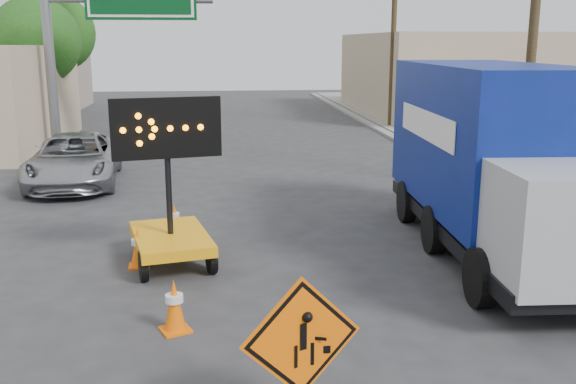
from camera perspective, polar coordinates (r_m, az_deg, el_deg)
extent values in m
cube|color=gray|center=(23.40, 12.86, 2.87)|extent=(0.40, 60.00, 0.12)
cube|color=gray|center=(24.24, 18.02, 2.94)|extent=(4.00, 60.00, 0.15)
cube|color=tan|center=(39.17, 14.06, 10.13)|extent=(10.00, 14.00, 4.60)
cylinder|color=slate|center=(25.53, -20.39, 10.77)|extent=(0.36, 0.36, 6.80)
cylinder|color=slate|center=(25.01, -13.87, 16.22)|extent=(6.00, 0.20, 0.20)
cylinder|color=slate|center=(33.77, -20.61, 13.01)|extent=(0.44, 0.44, 9.00)
cylinder|color=#48361F|center=(18.75, 21.00, 13.52)|extent=(0.26, 0.26, 9.00)
cylinder|color=#48361F|center=(31.89, 9.36, 13.70)|extent=(0.26, 0.26, 9.00)
cylinder|color=#48361F|center=(29.87, -21.09, 7.52)|extent=(0.28, 0.28, 3.25)
sphere|color=#194D16|center=(29.77, -21.50, 12.41)|extent=(3.71, 3.71, 3.71)
cylinder|color=#48361F|center=(37.84, -19.54, 8.91)|extent=(0.28, 0.28, 3.58)
sphere|color=#194D16|center=(37.77, -19.87, 13.16)|extent=(4.10, 4.10, 4.10)
cube|color=#FF6505|center=(6.84, 1.20, -12.82)|extent=(1.31, 0.37, 1.35)
cube|color=black|center=(6.84, 1.20, -12.82)|extent=(1.22, 0.33, 1.26)
cube|color=orange|center=(12.34, -10.37, -4.08)|extent=(1.78, 2.45, 0.20)
cylinder|color=black|center=(12.03, -10.62, 1.72)|extent=(0.11, 0.11, 2.43)
cube|color=black|center=(11.89, -10.79, 5.64)|extent=(1.97, 0.54, 1.11)
imported|color=#A6A7AD|center=(19.96, -18.43, 2.76)|extent=(2.90, 5.49, 1.47)
cube|color=black|center=(13.23, 17.69, -2.96)|extent=(2.71, 7.79, 0.29)
cube|color=navy|center=(13.58, 16.90, 4.75)|extent=(2.72, 6.07, 2.88)
cube|color=#FF6505|center=(9.71, -9.96, -11.96)|extent=(0.53, 0.53, 0.03)
cone|color=#FF6505|center=(9.55, -10.06, -9.79)|extent=(0.32, 0.32, 0.77)
cylinder|color=silver|center=(9.52, -10.08, -9.29)|extent=(0.26, 0.26, 0.11)
cube|color=#FF6505|center=(12.44, -13.07, -6.39)|extent=(0.41, 0.41, 0.03)
cone|color=#FF6505|center=(12.32, -13.16, -4.72)|extent=(0.30, 0.30, 0.73)
cylinder|color=silver|center=(12.30, -13.18, -4.33)|extent=(0.25, 0.25, 0.11)
cube|color=#FF6505|center=(14.43, -9.99, -3.53)|extent=(0.40, 0.40, 0.03)
cone|color=#FF6505|center=(14.34, -10.05, -2.28)|extent=(0.26, 0.26, 0.63)
cylinder|color=silver|center=(14.32, -10.06, -1.99)|extent=(0.21, 0.21, 0.09)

